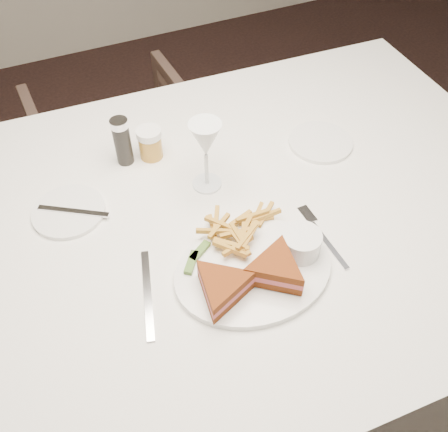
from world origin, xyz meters
name	(u,v)px	position (x,y,z in m)	size (l,w,h in m)	color
table	(217,306)	(-0.19, 0.35, 0.38)	(1.55, 1.04, 0.75)	white
chair_far	(123,153)	(-0.22, 1.17, 0.29)	(0.57, 0.54, 0.59)	#46332A
table_setting	(231,225)	(-0.18, 0.28, 0.79)	(0.79, 0.61, 0.18)	white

